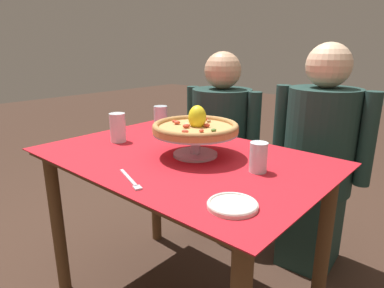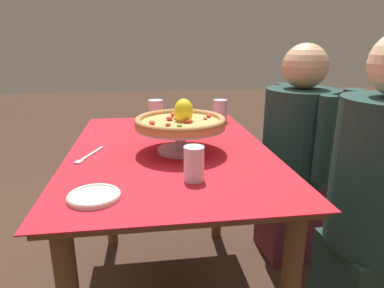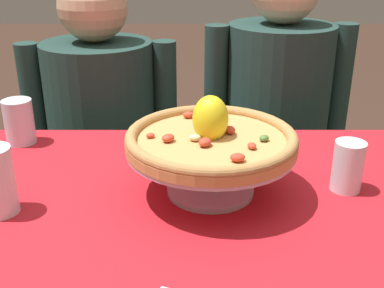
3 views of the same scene
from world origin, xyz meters
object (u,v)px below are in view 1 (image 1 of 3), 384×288
Objects in this scene: pizza_stand at (195,139)px; diner_left at (221,146)px; pizza at (196,126)px; dinner_fork at (131,180)px; diner_right at (318,162)px; water_glass_back_left at (161,118)px; water_glass_side_left at (118,130)px; side_plate at (233,205)px; water_glass_side_right at (258,159)px.

diner_left is at bearing 118.15° from pizza_stand.
pizza_stand is 0.99× the size of pizza.
dinner_fork is at bearing -69.99° from diner_left.
diner_left is 0.62m from diner_right.
diner_left reaches higher than water_glass_back_left.
water_glass_side_left is 0.36m from water_glass_back_left.
side_plate is 0.13× the size of diner_left.
diner_right is at bearing 92.57° from water_glass_side_right.
pizza is 0.57m from water_glass_back_left.
pizza is 0.50m from side_plate.
diner_left reaches higher than pizza_stand.
side_plate is (0.09, -0.30, -0.04)m from water_glass_side_right.
water_glass_back_left reaches higher than water_glass_side_right.
pizza_stand is 0.79m from diner_right.
water_glass_side_right is 0.09× the size of diner_right.
water_glass_side_right is at bearing 107.52° from side_plate.
water_glass_side_right is (0.29, 0.01, -0.02)m from pizza_stand.
pizza_stand is 2.55× the size of water_glass_side_left.
diner_left is (0.14, 0.40, -0.23)m from water_glass_back_left.
water_glass_side_right is 0.75× the size of side_plate.
diner_right is (0.26, 0.70, -0.28)m from pizza.
pizza_stand is at bearing 10.92° from water_glass_side_left.
water_glass_side_right is 0.58× the size of dinner_fork.
water_glass_side_left is (-0.42, -0.08, -0.07)m from pizza.
pizza_stand is at bearing -110.41° from diner_right.
dinner_fork is (-0.37, -0.07, -0.01)m from side_plate.
pizza_stand is 1.84× the size of dinner_fork.
water_glass_side_right is at bearing 7.39° from water_glass_side_left.
diner_right is at bearing 48.99° from water_glass_side_left.
dinner_fork is at bearing -103.13° from diner_right.
pizza is at bearing 99.15° from pizza_stand.
pizza_stand is 0.43m from water_glass_side_left.
pizza_stand is 0.06m from pizza.
diner_left is at bearing 118.18° from pizza.
water_glass_back_left reaches higher than dinner_fork.
pizza reaches higher than dinner_fork.
water_glass_side_right is 0.95m from diner_left.
diner_right reaches higher than diner_left.
pizza_stand is 0.36m from dinner_fork.
pizza is 2.99× the size of water_glass_back_left.
water_glass_back_left is (-0.50, 0.27, -0.02)m from pizza_stand.
water_glass_side_left is 0.52m from dinner_fork.
pizza_stand is 0.80m from diner_left.
dinner_fork is 0.16× the size of diner_left.
side_plate is at bearing -36.36° from pizza_stand.
pizza is at bearing -28.52° from water_glass_back_left.
pizza is 0.82m from diner_left.
side_plate is 0.12× the size of diner_right.
water_glass_back_left is at bearing 151.38° from pizza_stand.
pizza reaches higher than water_glass_side_left.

